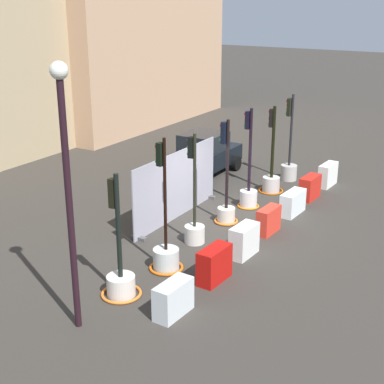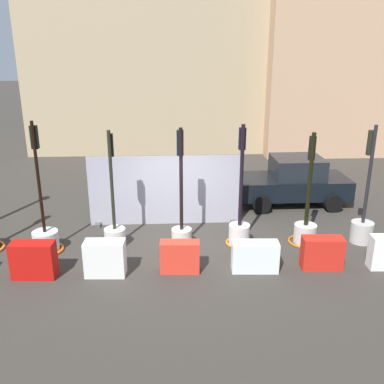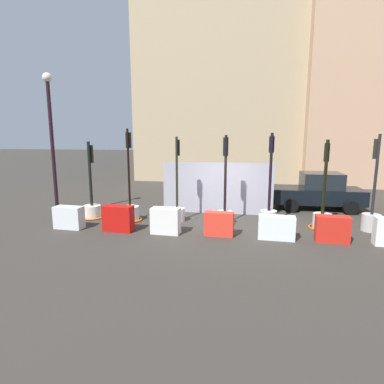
{
  "view_description": "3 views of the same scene",
  "coord_description": "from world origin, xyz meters",
  "views": [
    {
      "loc": [
        -14.69,
        -7.49,
        6.86
      ],
      "look_at": [
        -1.08,
        0.75,
        1.27
      ],
      "focal_mm": 52.54,
      "sensor_mm": 36.0,
      "label": 1
    },
    {
      "loc": [
        -0.21,
        -10.86,
        5.35
      ],
      "look_at": [
        0.41,
        0.82,
        1.36
      ],
      "focal_mm": 40.42,
      "sensor_mm": 36.0,
      "label": 2
    },
    {
      "loc": [
        0.81,
        -11.4,
        3.3
      ],
      "look_at": [
        -1.24,
        0.59,
        1.11
      ],
      "focal_mm": 29.29,
      "sensor_mm": 36.0,
      "label": 3
    }
  ],
  "objects": [
    {
      "name": "ground_plane",
      "position": [
        0.0,
        0.0,
        0.0
      ],
      "size": [
        120.0,
        120.0,
        0.0
      ],
      "primitive_type": "plane",
      "color": "#36322C"
    },
    {
      "name": "traffic_light_0",
      "position": [
        -5.31,
        0.19,
        0.48
      ],
      "size": [
        0.99,
        0.99,
        3.08
      ],
      "color": "silver",
      "rests_on": "ground_plane"
    },
    {
      "name": "traffic_light_1",
      "position": [
        -3.61,
        0.02,
        0.48
      ],
      "size": [
        0.92,
        0.92,
        3.57
      ],
      "color": "silver",
      "rests_on": "ground_plane"
    },
    {
      "name": "traffic_light_2",
      "position": [
        -1.77,
        0.26,
        0.63
      ],
      "size": [
        0.59,
        0.59,
        3.27
      ],
      "color": "silver",
      "rests_on": "ground_plane"
    },
    {
      "name": "traffic_light_3",
      "position": [
        0.09,
        0.2,
        0.62
      ],
      "size": [
        0.77,
        0.77,
        3.33
      ],
      "color": "beige",
      "rests_on": "ground_plane"
    },
    {
      "name": "traffic_light_4",
      "position": [
        1.71,
        0.2,
        0.62
      ],
      "size": [
        0.75,
        0.75,
        3.41
      ],
      "color": "silver",
      "rests_on": "ground_plane"
    },
    {
      "name": "traffic_light_5",
      "position": [
        3.6,
        0.18,
        0.53
      ],
      "size": [
        0.91,
        0.91,
        3.17
      ],
      "color": "beige",
      "rests_on": "ground_plane"
    },
    {
      "name": "traffic_light_6",
      "position": [
        5.22,
        0.15,
        0.64
      ],
      "size": [
        0.63,
        0.63,
        3.36
      ],
      "color": "#B2B0AA",
      "rests_on": "ground_plane"
    },
    {
      "name": "construction_barrier_0",
      "position": [
        -5.4,
        -1.37,
        0.4
      ],
      "size": [
        1.05,
        0.5,
        0.8
      ],
      "color": "silver",
      "rests_on": "ground_plane"
    },
    {
      "name": "construction_barrier_1",
      "position": [
        -3.52,
        -1.38,
        0.45
      ],
      "size": [
        1.06,
        0.51,
        0.9
      ],
      "color": "#BC110C",
      "rests_on": "ground_plane"
    },
    {
      "name": "construction_barrier_2",
      "position": [
        -1.82,
        -1.38,
        0.45
      ],
      "size": [
        1.0,
        0.51,
        0.89
      ],
      "color": "silver",
      "rests_on": "ground_plane"
    },
    {
      "name": "construction_barrier_3",
      "position": [
        0.0,
        -1.31,
        0.4
      ],
      "size": [
        0.98,
        0.43,
        0.81
      ],
      "color": "red",
      "rests_on": "ground_plane"
    },
    {
      "name": "construction_barrier_4",
      "position": [
        1.86,
        -1.35,
        0.38
      ],
      "size": [
        1.17,
        0.5,
        0.77
      ],
      "color": "silver",
      "rests_on": "ground_plane"
    },
    {
      "name": "construction_barrier_5",
      "position": [
        3.56,
        -1.33,
        0.42
      ],
      "size": [
        1.03,
        0.49,
        0.83
      ],
      "color": "red",
      "rests_on": "ground_plane"
    },
    {
      "name": "car_black_sedan",
      "position": [
        4.09,
        3.42,
        0.8
      ],
      "size": [
        3.95,
        2.16,
        1.66
      ],
      "color": "black",
      "rests_on": "ground_plane"
    },
    {
      "name": "building_main_facade",
      "position": [
        -0.71,
        13.67,
        8.85
      ],
      "size": [
        13.77,
        6.29,
        17.66
      ],
      "color": "tan",
      "rests_on": "ground_plane"
    },
    {
      "name": "street_lamp_post",
      "position": [
        -6.86,
        0.17,
        3.53
      ],
      "size": [
        0.36,
        0.36,
        5.71
      ],
      "color": "black",
      "rests_on": "ground_plane"
    },
    {
      "name": "site_fence_panel",
      "position": [
        -0.35,
        1.76,
        1.06
      ],
      "size": [
        4.7,
        0.5,
        2.2
      ],
      "color": "#9D9DAB",
      "rests_on": "ground_plane"
    }
  ]
}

